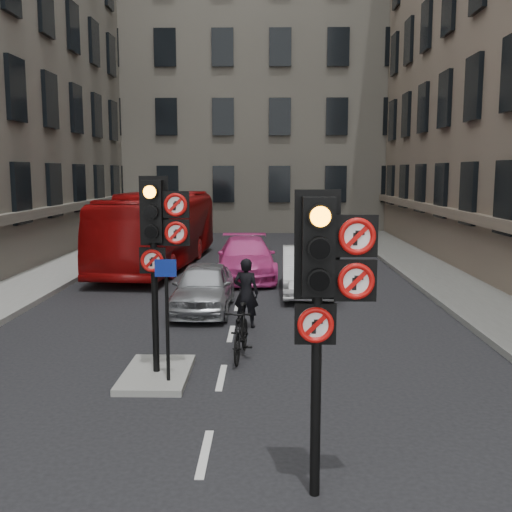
{
  "coord_description": "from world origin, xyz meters",
  "views": [
    {
      "loc": [
        0.83,
        -5.6,
        3.78
      ],
      "look_at": [
        0.68,
        2.69,
        2.6
      ],
      "focal_mm": 42.0,
      "sensor_mm": 36.0,
      "label": 1
    }
  ],
  "objects_px": {
    "motorcycle": "(241,332)",
    "motorcyclist": "(246,293)",
    "signal_near": "(325,279)",
    "car_pink": "(246,258)",
    "bus_red": "(159,230)",
    "signal_far": "(158,232)",
    "info_sign": "(167,303)",
    "car_white": "(307,270)",
    "car_silver": "(203,287)"
  },
  "relations": [
    {
      "from": "motorcycle",
      "to": "motorcyclist",
      "type": "relative_size",
      "value": 1.06
    },
    {
      "from": "signal_near",
      "to": "car_pink",
      "type": "xyz_separation_m",
      "value": [
        -1.39,
        14.42,
        -1.87
      ]
    },
    {
      "from": "signal_near",
      "to": "bus_red",
      "type": "height_order",
      "value": "signal_near"
    },
    {
      "from": "signal_far",
      "to": "info_sign",
      "type": "relative_size",
      "value": 1.65
    },
    {
      "from": "car_white",
      "to": "car_pink",
      "type": "distance_m",
      "value": 3.27
    },
    {
      "from": "car_silver",
      "to": "bus_red",
      "type": "distance_m",
      "value": 8.1
    },
    {
      "from": "info_sign",
      "to": "bus_red",
      "type": "bearing_deg",
      "value": 101.58
    },
    {
      "from": "signal_near",
      "to": "motorcycle",
      "type": "bearing_deg",
      "value": 102.72
    },
    {
      "from": "car_silver",
      "to": "bus_red",
      "type": "relative_size",
      "value": 0.36
    },
    {
      "from": "signal_far",
      "to": "bus_red",
      "type": "height_order",
      "value": "signal_far"
    },
    {
      "from": "car_pink",
      "to": "signal_near",
      "type": "bearing_deg",
      "value": -88.21
    },
    {
      "from": "car_pink",
      "to": "motorcyclist",
      "type": "height_order",
      "value": "motorcyclist"
    },
    {
      "from": "car_silver",
      "to": "car_white",
      "type": "bearing_deg",
      "value": 40.4
    },
    {
      "from": "bus_red",
      "to": "info_sign",
      "type": "height_order",
      "value": "bus_red"
    },
    {
      "from": "signal_far",
      "to": "signal_near",
      "type": "bearing_deg",
      "value": -56.98
    },
    {
      "from": "signal_near",
      "to": "info_sign",
      "type": "height_order",
      "value": "signal_near"
    },
    {
      "from": "motorcycle",
      "to": "bus_red",
      "type": "bearing_deg",
      "value": 113.15
    },
    {
      "from": "signal_far",
      "to": "bus_red",
      "type": "bearing_deg",
      "value": 100.14
    },
    {
      "from": "signal_near",
      "to": "info_sign",
      "type": "bearing_deg",
      "value": 124.24
    },
    {
      "from": "car_white",
      "to": "info_sign",
      "type": "height_order",
      "value": "info_sign"
    },
    {
      "from": "signal_near",
      "to": "signal_far",
      "type": "bearing_deg",
      "value": 123.02
    },
    {
      "from": "signal_near",
      "to": "car_white",
      "type": "bearing_deg",
      "value": 87.1
    },
    {
      "from": "car_pink",
      "to": "info_sign",
      "type": "xyz_separation_m",
      "value": [
        -1.0,
        -10.92,
        0.8
      ]
    },
    {
      "from": "signal_near",
      "to": "car_silver",
      "type": "height_order",
      "value": "signal_near"
    },
    {
      "from": "signal_near",
      "to": "motorcycle",
      "type": "distance_m",
      "value": 5.72
    },
    {
      "from": "signal_near",
      "to": "bus_red",
      "type": "xyz_separation_m",
      "value": [
        -4.92,
        16.98,
        -1.11
      ]
    },
    {
      "from": "motorcycle",
      "to": "signal_near",
      "type": "bearing_deg",
      "value": -71.77
    },
    {
      "from": "signal_far",
      "to": "car_white",
      "type": "height_order",
      "value": "signal_far"
    },
    {
      "from": "car_pink",
      "to": "motorcyclist",
      "type": "relative_size",
      "value": 2.89
    },
    {
      "from": "car_white",
      "to": "motorcycle",
      "type": "height_order",
      "value": "car_white"
    },
    {
      "from": "car_white",
      "to": "info_sign",
      "type": "distance_m",
      "value": 8.87
    },
    {
      "from": "car_white",
      "to": "motorcycle",
      "type": "xyz_separation_m",
      "value": [
        -1.78,
        -6.61,
        -0.17
      ]
    },
    {
      "from": "motorcyclist",
      "to": "info_sign",
      "type": "xyz_separation_m",
      "value": [
        -1.23,
        -4.13,
        0.67
      ]
    },
    {
      "from": "car_pink",
      "to": "motorcycle",
      "type": "height_order",
      "value": "car_pink"
    },
    {
      "from": "car_white",
      "to": "info_sign",
      "type": "relative_size",
      "value": 2.0
    },
    {
      "from": "signal_far",
      "to": "bus_red",
      "type": "distance_m",
      "value": 13.25
    },
    {
      "from": "signal_near",
      "to": "signal_far",
      "type": "relative_size",
      "value": 1.0
    },
    {
      "from": "info_sign",
      "to": "motorcycle",
      "type": "bearing_deg",
      "value": 55.55
    },
    {
      "from": "signal_far",
      "to": "motorcyclist",
      "type": "height_order",
      "value": "signal_far"
    },
    {
      "from": "bus_red",
      "to": "info_sign",
      "type": "xyz_separation_m",
      "value": [
        2.54,
        -13.48,
        0.04
      ]
    },
    {
      "from": "signal_near",
      "to": "bus_red",
      "type": "relative_size",
      "value": 0.34
    },
    {
      "from": "car_silver",
      "to": "motorcycle",
      "type": "xyz_separation_m",
      "value": [
        1.2,
        -4.13,
        -0.11
      ]
    },
    {
      "from": "car_white",
      "to": "bus_red",
      "type": "bearing_deg",
      "value": 138.11
    },
    {
      "from": "car_silver",
      "to": "car_pink",
      "type": "distance_m",
      "value": 5.18
    },
    {
      "from": "signal_near",
      "to": "motorcycle",
      "type": "xyz_separation_m",
      "value": [
        -1.18,
        5.21,
        -2.04
      ]
    },
    {
      "from": "motorcycle",
      "to": "motorcyclist",
      "type": "distance_m",
      "value": 2.45
    },
    {
      "from": "signal_far",
      "to": "motorcycle",
      "type": "relative_size",
      "value": 1.99
    },
    {
      "from": "signal_near",
      "to": "car_pink",
      "type": "height_order",
      "value": "signal_near"
    },
    {
      "from": "motorcycle",
      "to": "motorcyclist",
      "type": "bearing_deg",
      "value": 94.97
    },
    {
      "from": "car_silver",
      "to": "info_sign",
      "type": "distance_m",
      "value": 5.89
    }
  ]
}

